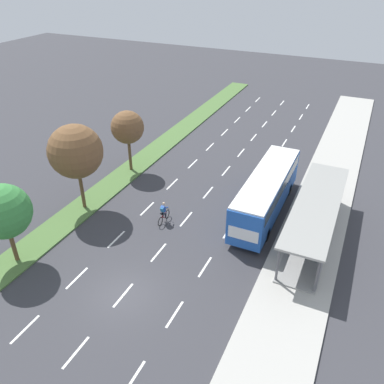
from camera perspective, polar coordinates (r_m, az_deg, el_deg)
The scene contains 12 objects.
ground_plane at distance 25.00m, azimuth -9.88°, elevation -14.45°, with size 140.00×140.00×0.00m, color #38383D.
median_strip at distance 42.75m, azimuth -4.41°, elevation 6.74°, with size 2.60×52.00×0.12m, color #4C7038.
sidewalk_right at distance 38.18m, azimuth 19.37°, elevation 1.81°, with size 4.50×52.00×0.15m, color #ADAAA3.
lane_divider_left at distance 38.85m, azimuth 0.11°, elevation 4.12°, with size 0.14×46.16×0.01m.
lane_divider_center at distance 37.68m, azimuth 4.95°, elevation 3.08°, with size 0.14×46.16×0.01m.
lane_divider_right at distance 36.81m, azimuth 10.05°, elevation 1.97°, with size 0.14×46.16×0.01m.
bus_shelter at distance 29.08m, azimuth 17.91°, elevation -3.49°, with size 2.90×12.10×2.86m.
bus at distance 30.97m, azimuth 10.76°, elevation 0.30°, with size 2.54×11.29×3.37m.
cyclist at distance 30.08m, azimuth -4.15°, elevation -3.08°, with size 0.46×1.82×1.71m.
median_tree_nearest at distance 27.14m, azimuth -25.67°, elevation -2.58°, with size 3.51×3.51×5.63m.
median_tree_second at distance 30.83m, azimuth -16.52°, elevation 5.65°, with size 4.13×4.13×7.00m.
median_tree_third at distance 36.29m, azimuth -9.33°, elevation 9.21°, with size 2.99×2.99×5.75m.
Camera 1 is at (10.99, -13.83, 17.68)m, focal length 36.83 mm.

